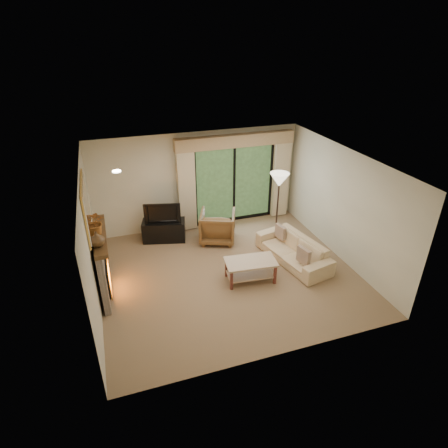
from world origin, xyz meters
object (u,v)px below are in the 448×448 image
object	(u,v)px
media_console	(164,230)
coffee_table	(250,270)
armchair	(218,226)
sofa	(293,250)

from	to	relation	value
media_console	coffee_table	world-z (taller)	media_console
coffee_table	media_console	bearing A→B (deg)	128.02
armchair	coffee_table	size ratio (longest dim) A/B	0.82
armchair	sofa	size ratio (longest dim) A/B	0.44
sofa	coffee_table	xyz separation A→B (m)	(-1.23, -0.39, -0.05)
armchair	sofa	bearing A→B (deg)	154.81
sofa	media_console	bearing A→B (deg)	-137.15
media_console	armchair	world-z (taller)	armchair
media_console	sofa	size ratio (longest dim) A/B	0.54
coffee_table	armchair	bearing A→B (deg)	100.70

